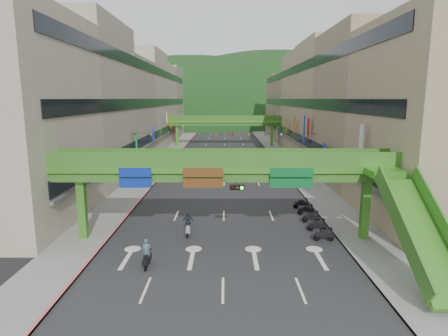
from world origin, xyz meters
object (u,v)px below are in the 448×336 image
Objects in this scene: car_silver at (205,155)px; car_yellow at (243,151)px; scooter_rider_near at (147,254)px; scooter_rider_mid at (234,163)px; pedestrian_red at (302,180)px; overpass_near at (236,176)px.

car_yellow reaches higher than car_silver.
scooter_rider_mid is at bearing 78.97° from scooter_rider_near.
scooter_rider_near is at bearing -107.80° from car_yellow.
car_silver is at bearing -154.80° from car_yellow.
pedestrian_red is (13.44, -22.39, 0.07)m from car_silver.
car_yellow is at bearing 89.43° from pedestrian_red.
pedestrian_red reaches higher than car_silver.
pedestrian_red is (14.82, 23.00, -0.10)m from scooter_rider_near.
pedestrian_red is at bearing -85.18° from car_yellow.
overpass_near reaches higher than car_silver.
scooter_rider_mid is at bearing -105.14° from car_yellow.
scooter_rider_mid is (6.58, 33.76, 0.22)m from scooter_rider_near.
overpass_near is 17.60× the size of pedestrian_red.
pedestrian_red is (8.24, -10.76, -0.32)m from scooter_rider_mid.
car_silver is at bearing 114.12° from scooter_rider_mid.
scooter_rider_mid is 0.49× the size of car_silver.
scooter_rider_near is 0.91× the size of scooter_rider_mid.
pedestrian_red is at bearing -53.86° from car_silver.
scooter_rider_mid is (0.63, 29.38, -4.09)m from overpass_near.
car_silver is (-4.58, 41.01, -4.48)m from overpass_near.
car_yellow is at bearing 80.24° from scooter_rider_near.
scooter_rider_near is 27.36m from pedestrian_red.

